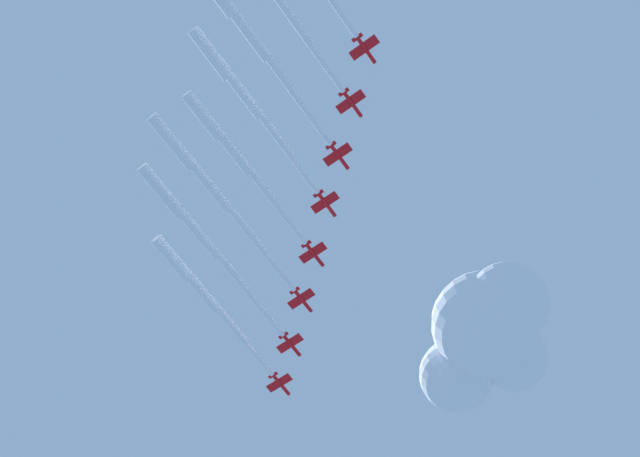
% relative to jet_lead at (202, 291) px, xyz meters
% --- Properties ---
extents(jet_lead, '(23.56, 62.77, 3.71)m').
position_rel_jet_lead_xyz_m(jet_lead, '(0.00, 0.00, 0.00)').
color(jet_lead, red).
extents(jet_port_inner, '(26.23, 71.79, 3.70)m').
position_rel_jet_lead_xyz_m(jet_port_inner, '(-15.47, 11.79, -1.82)').
color(jet_port_inner, red).
extents(jet_starboard_inner, '(25.98, 71.40, 3.68)m').
position_rel_jet_lead_xyz_m(jet_starboard_inner, '(-29.04, 17.43, -1.58)').
color(jet_starboard_inner, red).
extents(jet_port_mid, '(22.99, 61.42, 3.70)m').
position_rel_jet_lead_xyz_m(jet_port_mid, '(-40.81, 16.82, -1.49)').
color(jet_port_mid, red).
extents(jet_starboard_mid, '(24.10, 63.67, 3.70)m').
position_rel_jet_lead_xyz_m(jet_starboard_mid, '(-55.25, 24.17, 0.58)').
color(jet_starboard_mid, red).
extents(jet_port_outer, '(25.08, 67.04, 3.67)m').
position_rel_jet_lead_xyz_m(jet_port_outer, '(-69.65, 32.28, -0.97)').
color(jet_port_outer, red).
extents(cloud_puff, '(54.29, 43.00, 33.65)m').
position_rel_jet_lead_xyz_m(cloud_puff, '(-36.78, -80.89, 10.39)').
color(cloud_puff, white).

